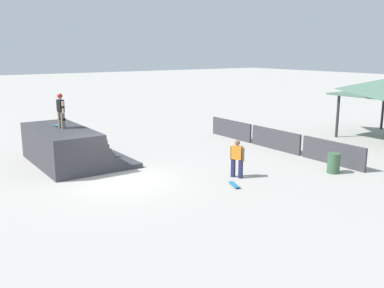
# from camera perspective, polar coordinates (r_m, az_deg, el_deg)

# --- Properties ---
(ground_plane) EXTENTS (160.00, 160.00, 0.00)m
(ground_plane) POSITION_cam_1_polar(r_m,az_deg,el_deg) (17.29, -9.89, -4.87)
(ground_plane) COLOR #ADA8A0
(quarter_pipe_ramp) EXTENTS (5.21, 3.84, 1.66)m
(quarter_pipe_ramp) POSITION_cam_1_polar(r_m,az_deg,el_deg) (20.25, -16.26, -0.44)
(quarter_pipe_ramp) COLOR #38383D
(quarter_pipe_ramp) RESTS_ON ground
(skater_on_deck) EXTENTS (0.67, 0.24, 1.56)m
(skater_on_deck) POSITION_cam_1_polar(r_m,az_deg,el_deg) (19.87, -17.11, 4.57)
(skater_on_deck) COLOR #6B6051
(skater_on_deck) RESTS_ON quarter_pipe_ramp
(skateboard_on_deck) EXTENTS (0.84, 0.39, 0.09)m
(skateboard_on_deck) POSITION_cam_1_polar(r_m,az_deg,el_deg) (20.30, -17.20, 2.33)
(skateboard_on_deck) COLOR red
(skateboard_on_deck) RESTS_ON quarter_pipe_ramp
(bystander_walking) EXTENTS (0.61, 0.36, 1.55)m
(bystander_walking) POSITION_cam_1_polar(r_m,az_deg,el_deg) (17.36, 6.03, -1.71)
(bystander_walking) COLOR #1E2347
(bystander_walking) RESTS_ON ground
(skateboard_on_ground) EXTENTS (0.84, 0.47, 0.09)m
(skateboard_on_ground) POSITION_cam_1_polar(r_m,az_deg,el_deg) (16.44, 5.68, -5.44)
(skateboard_on_ground) COLOR red
(skateboard_on_ground) RESTS_ON ground
(barrier_fence) EXTENTS (10.58, 0.12, 1.05)m
(barrier_fence) POSITION_cam_1_polar(r_m,az_deg,el_deg) (22.67, 11.05, 0.59)
(barrier_fence) COLOR #3D3D42
(barrier_fence) RESTS_ON ground
(trash_bin) EXTENTS (0.52, 0.52, 0.85)m
(trash_bin) POSITION_cam_1_polar(r_m,az_deg,el_deg) (18.97, 18.36, -2.44)
(trash_bin) COLOR #385B3D
(trash_bin) RESTS_ON ground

